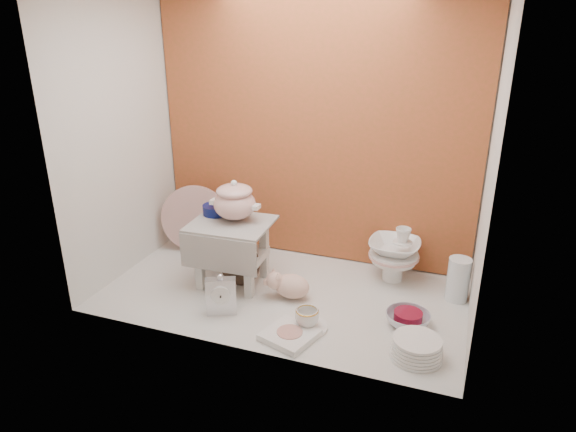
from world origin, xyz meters
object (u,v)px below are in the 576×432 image
at_px(step_stool, 232,253).
at_px(crystal_bowl, 408,319).
at_px(dinner_plate_stack, 417,348).
at_px(mantel_clock, 221,294).
at_px(floral_platter, 195,219).
at_px(blue_white_vase, 216,233).
at_px(gold_rim_teacup, 307,317).
at_px(soup_tureen, 235,200).
at_px(plush_pig, 292,286).
at_px(porcelain_tower, 394,253).

relative_size(step_stool, crystal_bowl, 2.00).
bearing_deg(crystal_bowl, dinner_plate_stack, -73.73).
bearing_deg(mantel_clock, dinner_plate_stack, -25.59).
bearing_deg(floral_platter, blue_white_vase, 6.04).
xyz_separation_m(gold_rim_teacup, dinner_plate_stack, (0.49, -0.05, -0.01)).
bearing_deg(crystal_bowl, step_stool, 174.12).
height_order(gold_rim_teacup, crystal_bowl, gold_rim_teacup).
xyz_separation_m(step_stool, gold_rim_teacup, (0.50, -0.27, -0.12)).
bearing_deg(blue_white_vase, soup_tureen, -45.16).
relative_size(step_stool, plush_pig, 1.75).
distance_m(mantel_clock, plush_pig, 0.37).
distance_m(mantel_clock, porcelain_tower, 0.94).
bearing_deg(plush_pig, gold_rim_teacup, -52.73).
bearing_deg(porcelain_tower, floral_platter, -178.34).
relative_size(floral_platter, porcelain_tower, 1.32).
height_order(dinner_plate_stack, porcelain_tower, porcelain_tower).
xyz_separation_m(floral_platter, blue_white_vase, (0.13, 0.01, -0.08)).
relative_size(gold_rim_teacup, porcelain_tower, 0.35).
relative_size(blue_white_vase, porcelain_tower, 0.80).
xyz_separation_m(floral_platter, porcelain_tower, (1.17, 0.03, -0.05)).
relative_size(step_stool, mantel_clock, 1.95).
height_order(floral_platter, plush_pig, floral_platter).
bearing_deg(soup_tureen, mantel_clock, -77.47).
bearing_deg(crystal_bowl, gold_rim_teacup, -157.20).
bearing_deg(gold_rim_teacup, mantel_clock, -177.11).
distance_m(gold_rim_teacup, crystal_bowl, 0.46).
bearing_deg(step_stool, blue_white_vase, 127.97).
height_order(plush_pig, dinner_plate_stack, plush_pig).
height_order(soup_tureen, dinner_plate_stack, soup_tureen).
bearing_deg(floral_platter, crystal_bowl, -16.33).
xyz_separation_m(soup_tureen, plush_pig, (0.34, -0.09, -0.38)).
xyz_separation_m(soup_tureen, dinner_plate_stack, (0.99, -0.36, -0.41)).
relative_size(soup_tureen, porcelain_tower, 0.83).
xyz_separation_m(step_stool, floral_platter, (-0.38, 0.29, 0.03)).
relative_size(gold_rim_teacup, crystal_bowl, 0.53).
xyz_separation_m(soup_tureen, blue_white_vase, (-0.26, 0.26, -0.33)).
xyz_separation_m(step_stool, blue_white_vase, (-0.25, 0.30, -0.05)).
relative_size(mantel_clock, plush_pig, 0.90).
bearing_deg(dinner_plate_stack, soup_tureen, 159.96).
height_order(blue_white_vase, crystal_bowl, blue_white_vase).
height_order(step_stool, gold_rim_teacup, step_stool).
bearing_deg(porcelain_tower, mantel_clock, -138.89).
relative_size(plush_pig, crystal_bowl, 1.14).
distance_m(soup_tureen, porcelain_tower, 0.88).
xyz_separation_m(soup_tureen, mantel_clock, (0.07, -0.34, -0.35)).
relative_size(floral_platter, blue_white_vase, 1.65).
relative_size(floral_platter, dinner_plate_stack, 1.82).
distance_m(blue_white_vase, dinner_plate_stack, 1.39).
height_order(soup_tureen, mantel_clock, soup_tureen).
xyz_separation_m(floral_platter, plush_pig, (0.72, -0.33, -0.13)).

